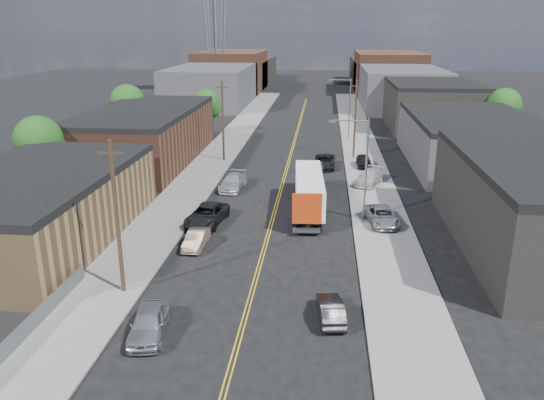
% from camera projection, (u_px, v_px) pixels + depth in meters
% --- Properties ---
extents(ground, '(260.00, 260.00, 0.00)m').
position_uv_depth(ground, '(295.00, 138.00, 80.59)').
color(ground, black).
rests_on(ground, ground).
extents(centerline, '(0.32, 120.00, 0.01)m').
position_uv_depth(centerline, '(288.00, 162.00, 66.42)').
color(centerline, gold).
rests_on(centerline, ground).
extents(sidewalk_left, '(5.00, 140.00, 0.15)m').
position_uv_depth(sidewalk_left, '(214.00, 160.00, 67.28)').
color(sidewalk_left, slate).
rests_on(sidewalk_left, ground).
extents(sidewalk_right, '(5.00, 140.00, 0.15)m').
position_uv_depth(sidewalk_right, '(365.00, 164.00, 65.51)').
color(sidewalk_right, slate).
rests_on(sidewalk_right, ground).
extents(warehouse_tan, '(12.00, 22.00, 5.60)m').
position_uv_depth(warehouse_tan, '(37.00, 206.00, 41.71)').
color(warehouse_tan, brown).
rests_on(warehouse_tan, ground).
extents(warehouse_brown, '(12.00, 26.00, 6.60)m').
position_uv_depth(warehouse_brown, '(144.00, 135.00, 66.12)').
color(warehouse_brown, '#502C20').
rests_on(warehouse_brown, ground).
extents(industrial_right_b, '(14.00, 24.00, 6.10)m').
position_uv_depth(industrial_right_b, '(470.00, 140.00, 64.35)').
color(industrial_right_b, '#3A3A3D').
rests_on(industrial_right_b, ground).
extents(industrial_right_c, '(14.00, 22.00, 7.60)m').
position_uv_depth(industrial_right_c, '(431.00, 104.00, 88.69)').
color(industrial_right_c, black).
rests_on(industrial_right_c, ground).
extents(skyline_left_a, '(16.00, 30.00, 8.00)m').
position_uv_depth(skyline_left_a, '(212.00, 86.00, 114.28)').
color(skyline_left_a, '#3A3A3D').
rests_on(skyline_left_a, ground).
extents(skyline_right_a, '(16.00, 30.00, 8.00)m').
position_uv_depth(skyline_right_a, '(401.00, 88.00, 110.55)').
color(skyline_right_a, '#3A3A3D').
rests_on(skyline_right_a, ground).
extents(skyline_left_b, '(16.00, 26.00, 10.00)m').
position_uv_depth(skyline_left_b, '(232.00, 71.00, 137.59)').
color(skyline_left_b, '#502C20').
rests_on(skyline_left_b, ground).
extents(skyline_right_b, '(16.00, 26.00, 10.00)m').
position_uv_depth(skyline_right_b, '(388.00, 73.00, 133.86)').
color(skyline_right_b, '#502C20').
rests_on(skyline_right_b, ground).
extents(skyline_left_c, '(16.00, 40.00, 7.00)m').
position_uv_depth(skyline_left_c, '(243.00, 71.00, 156.96)').
color(skyline_left_c, black).
rests_on(skyline_left_c, ground).
extents(skyline_right_c, '(16.00, 40.00, 7.00)m').
position_uv_depth(skyline_right_c, '(380.00, 72.00, 153.23)').
color(skyline_right_c, black).
rests_on(skyline_right_c, ground).
extents(streetlight_near, '(3.39, 0.25, 9.00)m').
position_uv_depth(streetlight_near, '(362.00, 161.00, 45.14)').
color(streetlight_near, gray).
rests_on(streetlight_near, ground).
extents(streetlight_far, '(3.39, 0.25, 9.00)m').
position_uv_depth(streetlight_far, '(347.00, 104.00, 78.21)').
color(streetlight_far, gray).
rests_on(streetlight_far, ground).
extents(utility_pole_left_near, '(1.60, 0.26, 10.00)m').
position_uv_depth(utility_pole_left_near, '(117.00, 218.00, 32.50)').
color(utility_pole_left_near, black).
rests_on(utility_pole_left_near, ground).
extents(utility_pole_left_far, '(1.60, 0.26, 10.00)m').
position_uv_depth(utility_pole_left_far, '(223.00, 121.00, 65.57)').
color(utility_pole_left_far, black).
rests_on(utility_pole_left_far, ground).
extents(utility_pole_right, '(1.60, 0.26, 10.00)m').
position_uv_depth(utility_pole_right, '(355.00, 119.00, 66.88)').
color(utility_pole_right, black).
rests_on(utility_pole_right, ground).
extents(chainlink_fence, '(0.05, 16.00, 1.22)m').
position_uv_depth(chainlink_fence, '(18.00, 337.00, 28.07)').
color(chainlink_fence, slate).
rests_on(chainlink_fence, ground).
extents(tree_left_near, '(4.85, 4.76, 7.91)m').
position_uv_depth(tree_left_near, '(40.00, 143.00, 52.85)').
color(tree_left_near, black).
rests_on(tree_left_near, ground).
extents(tree_left_mid, '(5.10, 5.04, 8.37)m').
position_uv_depth(tree_left_mid, '(128.00, 105.00, 76.38)').
color(tree_left_mid, black).
rests_on(tree_left_mid, ground).
extents(tree_left_far, '(4.35, 4.20, 6.97)m').
position_uv_depth(tree_left_far, '(207.00, 105.00, 82.35)').
color(tree_left_far, black).
rests_on(tree_left_far, ground).
extents(tree_right_far, '(4.85, 4.76, 7.91)m').
position_uv_depth(tree_right_far, '(504.00, 107.00, 76.16)').
color(tree_right_far, black).
rests_on(tree_right_far, ground).
extents(semi_truck, '(3.03, 14.11, 3.66)m').
position_uv_depth(semi_truck, '(310.00, 187.00, 49.06)').
color(semi_truck, silver).
rests_on(semi_truck, ground).
extents(car_left_a, '(2.45, 4.80, 1.57)m').
position_uv_depth(car_left_a, '(149.00, 323.00, 29.16)').
color(car_left_a, '#9EA0A3').
rests_on(car_left_a, ground).
extents(car_left_b, '(1.48, 3.97, 1.29)m').
position_uv_depth(car_left_b, '(196.00, 239.00, 40.89)').
color(car_left_b, '#7A6050').
rests_on(car_left_b, ground).
extents(car_left_c, '(3.34, 6.07, 1.61)m').
position_uv_depth(car_left_c, '(207.00, 215.00, 45.67)').
color(car_left_c, black).
rests_on(car_left_c, ground).
extents(car_left_d, '(2.57, 5.47, 1.54)m').
position_uv_depth(car_left_d, '(233.00, 182.00, 55.38)').
color(car_left_d, silver).
rests_on(car_left_d, ground).
extents(car_right_oncoming, '(1.84, 4.08, 1.30)m').
position_uv_depth(car_right_oncoming, '(331.00, 309.00, 30.78)').
color(car_right_oncoming, black).
rests_on(car_right_oncoming, ground).
extents(car_right_lot_a, '(3.15, 5.41, 1.42)m').
position_uv_depth(car_right_lot_a, '(382.00, 216.00, 45.30)').
color(car_right_lot_a, '#9C9EA1').
rests_on(car_right_lot_a, sidewalk_right).
extents(car_right_lot_b, '(3.89, 5.57, 1.50)m').
position_uv_depth(car_right_lot_b, '(369.00, 177.00, 56.76)').
color(car_right_lot_b, '#AEAEAE').
rests_on(car_right_lot_b, sidewalk_right).
extents(car_right_lot_c, '(1.80, 4.25, 1.43)m').
position_uv_depth(car_right_lot_c, '(364.00, 161.00, 63.65)').
color(car_right_lot_c, black).
rests_on(car_right_lot_c, sidewalk_right).
extents(car_ahead_truck, '(2.65, 5.45, 1.49)m').
position_uv_depth(car_ahead_truck, '(325.00, 162.00, 63.79)').
color(car_ahead_truck, black).
rests_on(car_ahead_truck, ground).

